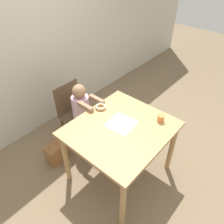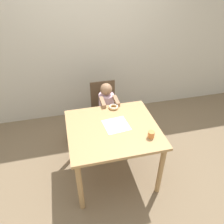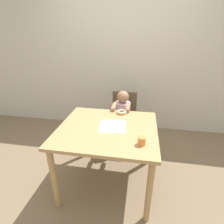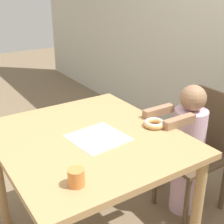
# 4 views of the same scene
# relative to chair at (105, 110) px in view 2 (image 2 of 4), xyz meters

# --- Properties ---
(ground_plane) EXTENTS (12.00, 12.00, 0.00)m
(ground_plane) POSITION_rel_chair_xyz_m (-0.08, -0.85, -0.45)
(ground_plane) COLOR #7A664C
(wall_back) EXTENTS (8.00, 0.05, 2.50)m
(wall_back) POSITION_rel_chair_xyz_m (-0.08, 0.68, 0.80)
(wall_back) COLOR beige
(wall_back) RESTS_ON ground_plane
(dining_table) EXTENTS (1.05, 0.95, 0.77)m
(dining_table) POSITION_rel_chair_xyz_m (-0.08, -0.85, 0.22)
(dining_table) COLOR tan
(dining_table) RESTS_ON ground_plane
(chair) EXTENTS (0.38, 0.44, 0.87)m
(chair) POSITION_rel_chair_xyz_m (0.00, 0.00, 0.00)
(chair) COLOR brown
(chair) RESTS_ON ground_plane
(child_figure) EXTENTS (0.24, 0.43, 0.96)m
(child_figure) POSITION_rel_chair_xyz_m (0.00, -0.13, 0.05)
(child_figure) COLOR silver
(child_figure) RESTS_ON ground_plane
(donut) EXTENTS (0.13, 0.13, 0.04)m
(donut) POSITION_rel_chair_xyz_m (0.02, -0.46, 0.35)
(donut) COLOR tan
(donut) RESTS_ON dining_table
(napkin) EXTENTS (0.31, 0.31, 0.00)m
(napkin) POSITION_rel_chair_xyz_m (-0.03, -0.81, 0.33)
(napkin) COLOR white
(napkin) RESTS_ON dining_table
(handbag) EXTENTS (0.27, 0.16, 0.38)m
(handbag) POSITION_rel_chair_xyz_m (-0.46, -0.10, -0.31)
(handbag) COLOR brown
(handbag) RESTS_ON ground_plane
(cup) EXTENTS (0.07, 0.07, 0.08)m
(cup) POSITION_rel_chair_xyz_m (0.28, -1.11, 0.37)
(cup) COLOR orange
(cup) RESTS_ON dining_table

